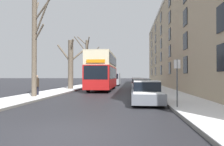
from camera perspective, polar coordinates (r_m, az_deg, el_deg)
ground_plane at (r=6.86m, az=-13.37°, el=-15.05°), size 320.00×320.00×0.00m
sidewalk_left at (r=59.82m, az=-2.32°, el=-2.34°), size 2.92×130.00×0.16m
sidewalk_right at (r=59.43m, az=8.34°, el=-2.34°), size 2.92×130.00×0.16m
terrace_facade_right at (r=33.82m, az=21.30°, el=7.81°), size 9.10×54.42×13.44m
bare_tree_left_0 at (r=17.65m, az=-19.45°, el=7.37°), size 2.37×3.03×7.99m
bare_tree_left_1 at (r=27.05m, az=-10.78°, el=2.45°), size 3.37×2.29×6.09m
bare_tree_left_2 at (r=36.95m, az=-6.63°, el=3.29°), size 4.30×3.23×8.55m
bare_tree_left_3 at (r=46.90m, az=-3.87°, el=1.12°), size 3.59×3.90×7.22m
double_decker_bus at (r=26.13m, az=-2.44°, el=0.82°), size 2.62×10.55×4.30m
parked_car_0 at (r=13.44m, az=8.95°, el=-5.24°), size 1.80×4.22×1.41m
parked_car_1 at (r=19.84m, az=7.67°, el=-3.73°), size 1.74×4.40×1.45m
parked_car_2 at (r=25.66m, az=7.06°, el=-3.08°), size 1.83×4.18×1.46m
parked_car_3 at (r=31.39m, az=6.69°, el=-2.77°), size 1.70×4.40×1.30m
parked_car_4 at (r=36.70m, az=6.44°, el=-2.41°), size 1.74×4.53×1.42m
oncoming_van at (r=38.82m, az=0.48°, el=-1.54°), size 2.08×5.51×2.18m
pedestrian_left_sidewalk at (r=18.85m, az=-19.10°, el=-2.95°), size 0.38×0.38×1.76m
street_sign_post at (r=11.32m, az=16.66°, el=-1.94°), size 0.32×0.07×2.54m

